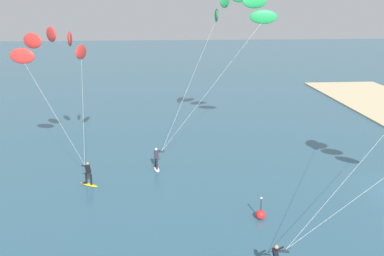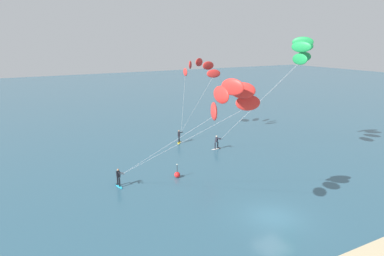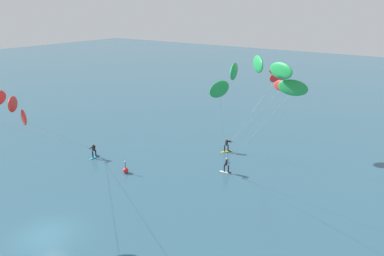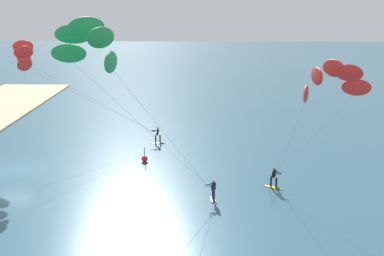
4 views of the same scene
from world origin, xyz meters
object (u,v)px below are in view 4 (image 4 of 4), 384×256
object	(u,v)px
marker_buoy	(145,159)
kitesurfer_far_out	(30,58)
kitesurfer_mid_water	(330,84)
kitesurfer_nearshore	(93,49)

from	to	relation	value
marker_buoy	kitesurfer_far_out	bearing A→B (deg)	-98.79
kitesurfer_mid_water	marker_buoy	distance (m)	18.73
kitesurfer_nearshore	marker_buoy	distance (m)	17.99
kitesurfer_mid_water	kitesurfer_far_out	distance (m)	26.02
kitesurfer_mid_water	kitesurfer_far_out	size ratio (longest dim) A/B	0.77
kitesurfer_nearshore	kitesurfer_far_out	xyz separation A→B (m)	(-15.68, -9.18, -2.45)
kitesurfer_far_out	marker_buoy	bearing A→B (deg)	81.21
kitesurfer_mid_water	marker_buoy	world-z (taller)	kitesurfer_mid_water
kitesurfer_mid_water	marker_buoy	bearing A→B (deg)	-127.61
kitesurfer_nearshore	kitesurfer_far_out	bearing A→B (deg)	-149.66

